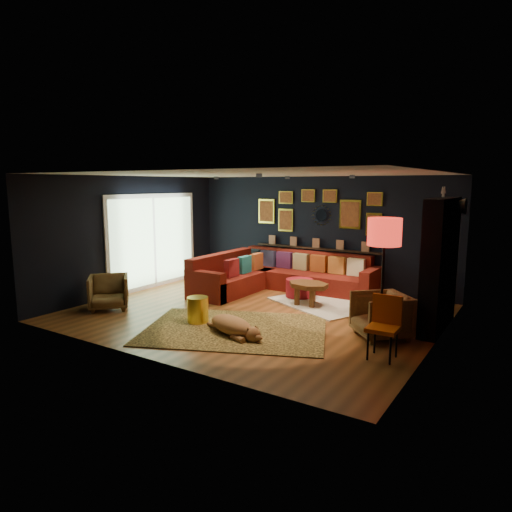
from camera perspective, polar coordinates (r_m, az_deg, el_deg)
The scene contains 20 objects.
floor at distance 8.74m, azimuth -0.17°, elevation -7.11°, with size 6.50×6.50×0.00m, color #945527.
room_walls at distance 8.44m, azimuth -0.17°, elevation 3.34°, with size 6.50×6.50×6.50m.
sectional at distance 10.47m, azimuth 2.38°, elevation -2.59°, with size 3.41×2.69×0.86m.
ledge at distance 10.85m, azimuth 7.53°, elevation 0.95°, with size 3.20×0.12×0.04m, color black.
gallery_wall at distance 10.80m, azimuth 7.65°, elevation 5.64°, with size 3.15×0.04×1.02m.
sunburst_mirror at distance 10.77m, azimuth 8.19°, elevation 5.05°, with size 0.47×0.16×0.47m.
fireplace at distance 8.21m, azimuth 21.93°, elevation -1.50°, with size 0.31×1.60×2.20m.
deer_head at distance 8.58m, azimuth 23.27°, elevation 5.78°, with size 0.50×0.28×0.45m.
sliding_door at distance 10.99m, azimuth -12.66°, elevation 1.85°, with size 0.06×2.80×2.20m.
ceiling_spots at distance 9.08m, azimuth 2.61°, elevation 9.84°, with size 3.30×2.50×0.06m.
shag_rug at distance 9.46m, azimuth 8.42°, elevation -5.87°, with size 1.99×1.45×0.03m, color white.
leopard_rug at distance 7.77m, azimuth -2.62°, elevation -9.13°, with size 3.00×2.14×0.02m, color tan.
coffee_table at distance 9.21m, azimuth 6.54°, elevation -3.89°, with size 1.00×0.83×0.44m.
pouf at distance 9.86m, azimuth 5.44°, elevation -3.98°, with size 0.58×0.58×0.38m, color #A71B28.
armchair_left at distance 9.36m, azimuth -17.95°, elevation -4.13°, with size 0.72×0.67×0.74m, color tan.
armchair_right at distance 7.55m, azimuth 15.36°, elevation -6.93°, with size 0.77×0.72×0.79m, color tan.
gold_stool at distance 8.13m, azimuth -7.28°, elevation -6.71°, with size 0.37×0.37×0.47m, color gold.
orange_chair at distance 6.70m, azimuth 15.80°, elevation -7.90°, with size 0.42×0.42×0.88m.
floor_lamp at distance 7.36m, azimuth 15.75°, elevation 2.38°, with size 0.52×0.52×1.91m.
dog at distance 7.47m, azimuth -3.08°, elevation -8.20°, with size 1.28×0.63×0.41m, color #BB7643, non-canonical shape.
Camera 1 is at (4.55, -7.05, 2.43)m, focal length 32.00 mm.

